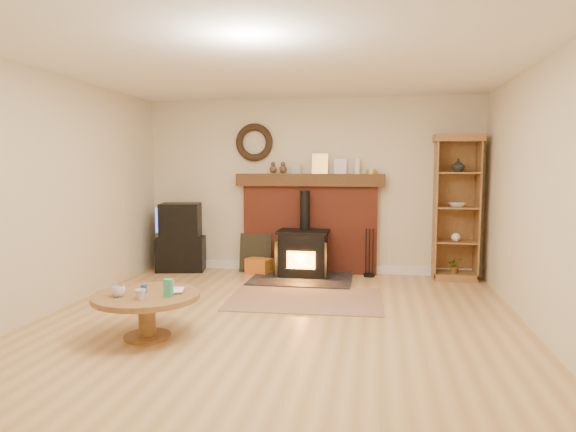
% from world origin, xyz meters
% --- Properties ---
extents(ground, '(5.50, 5.50, 0.00)m').
position_xyz_m(ground, '(0.00, 0.00, 0.00)').
color(ground, '#B5884B').
rests_on(ground, ground).
extents(room_shell, '(5.02, 5.52, 2.61)m').
position_xyz_m(room_shell, '(-0.02, 0.09, 1.72)').
color(room_shell, beige).
rests_on(room_shell, ground).
extents(chimney_breast, '(2.20, 0.22, 1.78)m').
position_xyz_m(chimney_breast, '(0.00, 2.67, 0.80)').
color(chimney_breast, maroon).
rests_on(chimney_breast, ground).
extents(wood_stove, '(1.40, 1.00, 1.24)m').
position_xyz_m(wood_stove, '(-0.04, 2.27, 0.33)').
color(wood_stove, black).
rests_on(wood_stove, ground).
extents(area_rug, '(1.86, 1.32, 0.01)m').
position_xyz_m(area_rug, '(0.16, 1.06, 0.01)').
color(area_rug, brown).
rests_on(area_rug, ground).
extents(tv_unit, '(0.78, 0.61, 1.03)m').
position_xyz_m(tv_unit, '(-1.96, 2.47, 0.49)').
color(tv_unit, black).
rests_on(tv_unit, ground).
extents(curio_cabinet, '(0.65, 0.47, 2.03)m').
position_xyz_m(curio_cabinet, '(2.08, 2.56, 1.02)').
color(curio_cabinet, brown).
rests_on(curio_cabinet, ground).
extents(firelog_box, '(0.43, 0.36, 0.23)m').
position_xyz_m(firelog_box, '(-0.71, 2.40, 0.12)').
color(firelog_box, '#E0BA0F').
rests_on(firelog_box, ground).
extents(leaning_painting, '(0.49, 0.13, 0.58)m').
position_xyz_m(leaning_painting, '(-0.81, 2.55, 0.29)').
color(leaning_painting, black).
rests_on(leaning_painting, ground).
extents(fire_tools, '(0.16, 0.16, 0.70)m').
position_xyz_m(fire_tools, '(0.89, 2.50, 0.13)').
color(fire_tools, black).
rests_on(fire_tools, ground).
extents(coffee_table, '(0.99, 0.99, 0.58)m').
position_xyz_m(coffee_table, '(-1.11, -0.54, 0.34)').
color(coffee_table, brown).
rests_on(coffee_table, ground).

